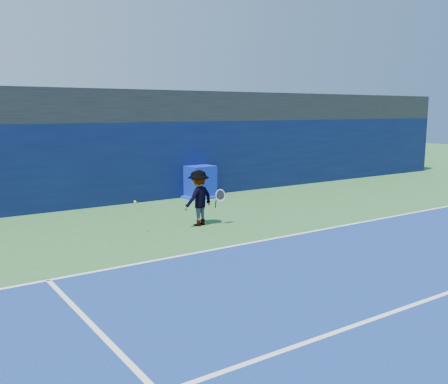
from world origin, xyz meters
The scene contains 8 objects.
ground centered at (0.00, 0.00, 0.00)m, with size 80.00×80.00×0.00m, color #2E662F.
baseline centered at (0.00, 3.00, 0.01)m, with size 24.00×0.10×0.01m, color white.
service_line centered at (0.00, -2.00, 0.01)m, with size 24.00×0.10×0.01m, color white.
stadium_band centered at (0.00, 11.50, 3.60)m, with size 36.00×3.00×1.20m, color black.
back_wall_assembly centered at (0.00, 10.50, 1.50)m, with size 36.00×1.03×3.00m.
equipment_cart centered at (2.70, 9.75, 0.58)m, with size 1.43×1.43×1.27m.
tennis_player centered at (0.14, 5.53, 0.84)m, with size 1.35×0.90×1.67m.
tennis_ball centered at (-1.91, 5.55, 0.93)m, with size 0.07×0.07×0.07m.
Camera 1 is at (-7.50, -7.09, 3.44)m, focal length 40.00 mm.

